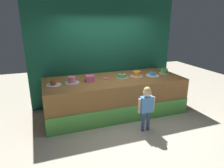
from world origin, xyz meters
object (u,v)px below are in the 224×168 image
at_px(cake_far_left, 54,83).
at_px(cake_center_right, 137,74).
at_px(donut, 106,79).
at_px(cake_right, 153,74).
at_px(child_figure, 147,103).
at_px(pink_box, 90,78).
at_px(cake_center_left, 122,76).
at_px(cake_left, 72,80).
at_px(cake_far_right, 164,71).

xyz_separation_m(cake_far_left, cake_center_right, (2.14, 0.06, 0.02)).
bearing_deg(donut, cake_far_left, -177.64).
height_order(cake_far_left, cake_right, cake_far_left).
distance_m(child_figure, pink_box, 1.51).
xyz_separation_m(child_figure, cake_right, (0.76, 1.07, 0.29)).
bearing_deg(pink_box, cake_far_left, -178.93).
bearing_deg(cake_center_left, cake_far_left, -178.15).
bearing_deg(pink_box, cake_center_left, 2.63).
height_order(pink_box, cake_right, pink_box).
distance_m(pink_box, donut, 0.43).
distance_m(donut, cake_right, 1.29).
bearing_deg(cake_center_left, cake_left, -179.42).
relative_size(cake_left, cake_far_right, 1.32).
relative_size(cake_center_right, cake_right, 0.96).
height_order(cake_center_right, cake_right, cake_center_right).
distance_m(cake_center_left, cake_far_right, 1.28).
bearing_deg(cake_right, cake_center_left, 174.22).
xyz_separation_m(pink_box, cake_far_right, (2.14, 0.06, -0.01)).
bearing_deg(cake_left, donut, 0.71).
xyz_separation_m(donut, cake_right, (1.28, -0.08, 0.02)).
bearing_deg(cake_far_right, donut, -179.33).
xyz_separation_m(cake_center_right, cake_right, (0.43, -0.09, -0.03)).
xyz_separation_m(cake_far_left, cake_left, (0.43, 0.04, 0.02)).
xyz_separation_m(cake_right, cake_far_right, (0.43, 0.10, 0.03)).
xyz_separation_m(cake_far_left, cake_far_right, (2.99, 0.07, 0.02)).
distance_m(cake_right, cake_far_right, 0.44).
distance_m(cake_center_left, cake_right, 0.86).
distance_m(donut, cake_left, 0.86).
bearing_deg(child_figure, cake_center_left, 94.82).
bearing_deg(pink_box, cake_right, -1.59).
xyz_separation_m(child_figure, pink_box, (-0.95, 1.12, 0.33)).
bearing_deg(child_figure, cake_far_left, 148.65).
distance_m(donut, cake_center_left, 0.43).
xyz_separation_m(cake_center_left, cake_far_right, (1.28, 0.02, 0.02)).
bearing_deg(child_figure, pink_box, 130.46).
bearing_deg(cake_far_left, donut, 2.36).
relative_size(donut, cake_center_right, 0.38).
distance_m(donut, cake_far_right, 1.71).
bearing_deg(cake_center_right, donut, -179.63).
height_order(pink_box, cake_left, cake_left).
bearing_deg(cake_far_left, cake_left, 5.65).
height_order(child_figure, cake_left, cake_left).
bearing_deg(cake_center_right, cake_right, -11.86).
distance_m(cake_far_left, cake_right, 2.57).
relative_size(cake_far_left, cake_center_left, 1.18).
xyz_separation_m(cake_far_left, cake_right, (2.57, -0.03, -0.01)).
xyz_separation_m(donut, cake_far_left, (-1.28, -0.05, 0.03)).
distance_m(child_figure, cake_center_right, 1.25).
distance_m(pink_box, cake_center_left, 0.86).
bearing_deg(pink_box, cake_far_right, 1.52).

